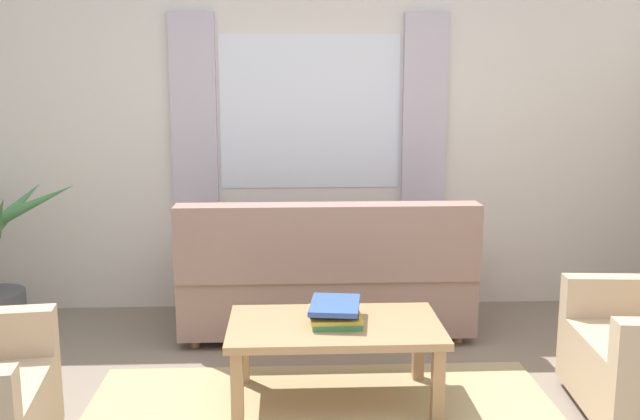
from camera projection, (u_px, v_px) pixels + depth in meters
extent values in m
cube|color=silver|center=(310.00, 132.00, 5.17)|extent=(5.32, 0.12, 2.60)
cube|color=white|center=(310.00, 112.00, 5.08)|extent=(1.30, 0.01, 1.10)
cube|color=silver|center=(194.00, 113.00, 5.01)|extent=(0.32, 0.06, 1.40)
cube|color=silver|center=(425.00, 112.00, 5.09)|extent=(0.32, 0.06, 1.40)
cube|color=gray|center=(325.00, 293.00, 4.79)|extent=(1.90, 0.80, 0.38)
cube|color=gray|center=(328.00, 242.00, 4.40)|extent=(1.90, 0.20, 0.48)
cube|color=gray|center=(453.00, 247.00, 4.78)|extent=(0.16, 0.80, 0.24)
cube|color=gray|center=(195.00, 250.00, 4.70)|extent=(0.16, 0.80, 0.24)
cylinder|color=#A87F56|center=(438.00, 308.00, 5.17)|extent=(0.06, 0.06, 0.06)
cylinder|color=#A87F56|center=(206.00, 311.00, 5.09)|extent=(0.06, 0.06, 0.06)
cylinder|color=#A87F56|center=(458.00, 337.00, 4.58)|extent=(0.06, 0.06, 0.06)
cylinder|color=#A87F56|center=(195.00, 342.00, 4.50)|extent=(0.06, 0.06, 0.06)
cube|color=tan|center=(638.00, 296.00, 3.79)|extent=(0.81, 0.18, 0.22)
cylinder|color=#A87F56|center=(573.00, 384.00, 3.87)|extent=(0.05, 0.05, 0.06)
cube|color=#A87F56|center=(335.00, 327.00, 3.64)|extent=(1.10, 0.64, 0.04)
cube|color=#A87F56|center=(237.00, 390.00, 3.40)|extent=(0.06, 0.06, 0.40)
cube|color=#A87F56|center=(438.00, 386.00, 3.45)|extent=(0.06, 0.06, 0.40)
cube|color=#A87F56|center=(244.00, 350.00, 3.91)|extent=(0.06, 0.06, 0.40)
cube|color=#A87F56|center=(418.00, 347.00, 3.96)|extent=(0.06, 0.06, 0.40)
cube|color=#387F4C|center=(336.00, 319.00, 3.66)|extent=(0.26, 0.32, 0.03)
cube|color=gold|center=(335.00, 314.00, 3.65)|extent=(0.27, 0.31, 0.02)
cube|color=#2D2D33|center=(335.00, 309.00, 3.66)|extent=(0.27, 0.26, 0.03)
cube|color=#335199|center=(335.00, 305.00, 3.64)|extent=(0.29, 0.36, 0.03)
cone|color=#47894C|center=(32.00, 204.00, 4.53)|extent=(0.65, 0.21, 0.36)
cone|color=#47894C|center=(19.00, 204.00, 4.81)|extent=(0.29, 0.51, 0.35)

